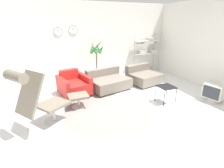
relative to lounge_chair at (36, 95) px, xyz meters
name	(u,v)px	position (x,y,z in m)	size (l,w,h in m)	color
ground_plane	(118,109)	(1.84, 0.18, -0.76)	(12.00, 12.00, 0.00)	white
wall_back	(86,41)	(1.84, 3.14, 0.64)	(12.00, 0.09, 2.80)	silver
wall_right	(222,47)	(5.24, 0.18, 0.64)	(0.06, 12.00, 2.80)	silver
round_rug	(107,111)	(1.54, 0.17, -0.76)	(2.22, 2.22, 0.01)	slate
lounge_chair	(36,95)	(0.00, 0.00, 0.00)	(1.17, 1.03, 1.32)	#BCBCC1
ottoman	(78,98)	(0.94, 0.65, -0.50)	(0.50, 0.42, 0.35)	#BCBCC1
armchair_red	(74,86)	(0.99, 1.55, -0.49)	(0.99, 1.06, 0.72)	silver
couch_low	(108,82)	(2.13, 1.60, -0.53)	(1.43, 1.20, 0.63)	black
couch_second	(143,77)	(3.49, 1.64, -0.53)	(1.19, 1.14, 0.63)	black
side_table	(166,88)	(3.19, 0.02, -0.33)	(0.42, 0.42, 0.48)	black
crt_television	(215,92)	(4.52, -0.41, -0.48)	(0.55, 0.58, 0.50)	beige
potted_plant	(97,60)	(2.02, 2.47, 0.03)	(0.54, 0.52, 1.49)	#333338
shelf_unit	(147,46)	(4.38, 2.89, 0.35)	(1.06, 0.28, 1.62)	#BCBCC1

